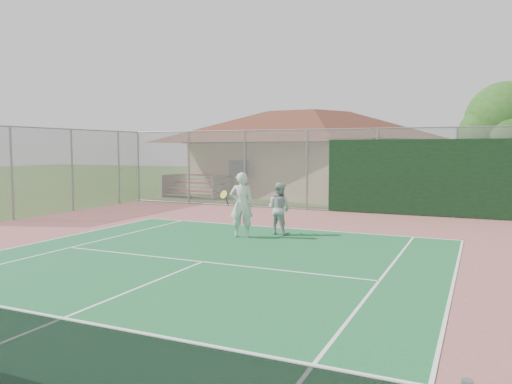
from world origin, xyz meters
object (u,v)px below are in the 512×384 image
at_px(player_white_front, 241,205).
at_px(player_grey_back, 279,209).
at_px(clubhouse, 309,144).
at_px(tree, 508,123).
at_px(bleachers, 198,185).

bearing_deg(player_white_front, player_grey_back, -153.82).
distance_m(clubhouse, tree, 10.52).
distance_m(bleachers, tree, 15.67).
distance_m(tree, player_white_front, 14.61).
bearing_deg(player_white_front, clubhouse, -101.06).
bearing_deg(clubhouse, bleachers, -123.45).
xyz_separation_m(tree, player_grey_back, (-6.69, -11.24, -3.03)).
xyz_separation_m(bleachers, player_grey_back, (8.53, -9.27, 0.15)).
relative_size(clubhouse, player_grey_back, 9.50).
bearing_deg(player_grey_back, tree, -109.76).
height_order(clubhouse, bleachers, clubhouse).
bearing_deg(player_grey_back, player_white_front, 58.84).
distance_m(bleachers, player_grey_back, 12.60).
height_order(clubhouse, player_white_front, clubhouse).
distance_m(clubhouse, bleachers, 6.90).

